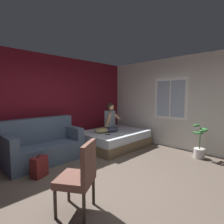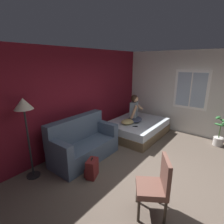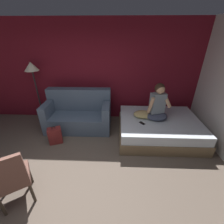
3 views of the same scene
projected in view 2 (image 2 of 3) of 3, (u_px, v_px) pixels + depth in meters
name	position (u px, v px, depth m)	size (l,w,h in m)	color
ground_plane	(162.00, 184.00, 3.48)	(40.00, 40.00, 0.00)	brown
wall_back_accent	(71.00, 100.00, 4.67)	(10.96, 0.16, 2.70)	maroon
wall_side_with_window	(205.00, 95.00, 5.42)	(0.19, 6.58, 2.70)	silver
bed	(137.00, 128.00, 5.77)	(1.96, 1.53, 0.48)	brown
couch	(83.00, 143.00, 4.34)	(1.71, 0.83, 1.04)	#47566B
side_chair	(156.00, 184.00, 2.70)	(0.64, 0.64, 0.98)	#382D23
person_seated	(135.00, 111.00, 5.55)	(0.63, 0.57, 0.88)	#383D51
backpack	(92.00, 169.00, 3.66)	(0.35, 0.31, 0.46)	maroon
throw_pillow	(128.00, 122.00, 5.44)	(0.48, 0.36, 0.14)	tan
cell_phone	(135.00, 126.00, 5.23)	(0.07, 0.14, 0.01)	black
floor_lamp	(24.00, 112.00, 3.34)	(0.36, 0.36, 1.70)	black
potted_plant	(219.00, 136.00, 5.02)	(0.39, 0.37, 0.85)	silver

